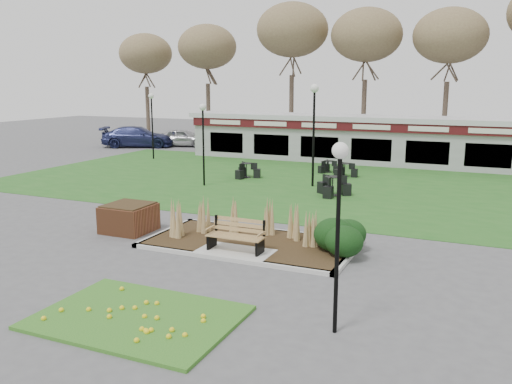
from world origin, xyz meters
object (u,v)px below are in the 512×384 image
at_px(car_silver, 183,138).
at_px(bistro_set_c, 328,168).
at_px(park_bench, 237,235).
at_px(lamp_post_near_right, 339,196).
at_px(lamp_post_mid_right, 314,112).
at_px(bistro_set_b, 345,172).
at_px(bistro_set_a, 246,173).
at_px(lamp_post_far_left, 152,111).
at_px(brick_planter, 129,218).
at_px(food_pavilion, 376,139).
at_px(car_black, 287,137).
at_px(car_blue, 138,137).
at_px(lamp_post_mid_left, 203,126).
at_px(bistro_set_d, 332,189).

bearing_deg(car_silver, bistro_set_c, -133.60).
distance_m(park_bench, car_silver, 27.35).
distance_m(lamp_post_near_right, lamp_post_mid_right, 15.54).
bearing_deg(park_bench, bistro_set_b, 91.96).
xyz_separation_m(lamp_post_near_right, bistro_set_a, (-9.13, 15.48, -2.53)).
distance_m(lamp_post_far_left, bistro_set_c, 12.37).
bearing_deg(brick_planter, lamp_post_far_left, 121.75).
height_order(brick_planter, lamp_post_near_right, lamp_post_near_right).
bearing_deg(bistro_set_b, lamp_post_far_left, 172.93).
bearing_deg(car_silver, brick_planter, -168.27).
relative_size(food_pavilion, lamp_post_near_right, 6.38).
height_order(park_bench, lamp_post_mid_right, lamp_post_mid_right).
bearing_deg(car_black, lamp_post_near_right, -154.66).
bearing_deg(bistro_set_b, car_black, 122.38).
xyz_separation_m(car_black, car_blue, (-10.00, -6.00, 0.18)).
distance_m(brick_planter, car_black, 26.32).
height_order(lamp_post_mid_left, bistro_set_a, lamp_post_mid_left).
relative_size(lamp_post_mid_left, lamp_post_far_left, 0.93).
bearing_deg(brick_planter, lamp_post_mid_right, 72.48).
bearing_deg(lamp_post_mid_right, food_pavilion, 82.24).
bearing_deg(car_black, lamp_post_far_left, 157.92).
bearing_deg(food_pavilion, bistro_set_b, -94.90).
xyz_separation_m(park_bench, bistro_set_d, (0.27, 9.13, -0.28)).
height_order(brick_planter, lamp_post_far_left, lamp_post_far_left).
bearing_deg(brick_planter, bistro_set_c, 79.14).
height_order(lamp_post_mid_right, car_blue, lamp_post_mid_right).
bearing_deg(lamp_post_near_right, lamp_post_mid_left, 128.52).
xyz_separation_m(lamp_post_near_right, lamp_post_mid_right, (-5.21, 14.62, 0.73)).
distance_m(food_pavilion, car_blue, 18.55).
height_order(bistro_set_b, car_silver, car_silver).
distance_m(bistro_set_b, car_silver, 17.26).
relative_size(lamp_post_mid_left, car_blue, 0.72).
bearing_deg(car_blue, bistro_set_a, -147.68).
bearing_deg(park_bench, lamp_post_near_right, -43.09).
relative_size(bistro_set_b, car_blue, 0.25).
xyz_separation_m(lamp_post_near_right, lamp_post_mid_left, (-10.10, 12.69, 0.07)).
relative_size(lamp_post_mid_right, bistro_set_d, 3.03).
bearing_deg(bistro_set_d, car_silver, 139.80).
height_order(lamp_post_mid_left, lamp_post_far_left, lamp_post_far_left).
distance_m(park_bench, lamp_post_far_left, 20.99).
xyz_separation_m(lamp_post_far_left, bistro_set_d, (13.95, -6.60, -2.78)).
height_order(lamp_post_mid_right, bistro_set_d, lamp_post_mid_right).
distance_m(food_pavilion, lamp_post_mid_right, 9.16).
bearing_deg(bistro_set_d, bistro_set_a, 154.28).
height_order(lamp_post_far_left, bistro_set_c, lamp_post_far_left).
bearing_deg(food_pavilion, bistro_set_d, -88.52).
height_order(park_bench, bistro_set_d, park_bench).
xyz_separation_m(food_pavilion, bistro_set_d, (0.27, -10.58, -1.17)).
xyz_separation_m(lamp_post_mid_left, car_silver, (-9.46, 13.57, -2.19)).
distance_m(park_bench, car_black, 28.07).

